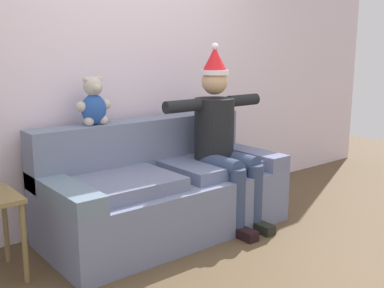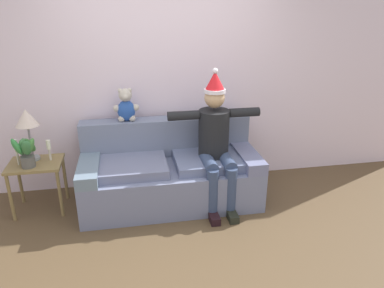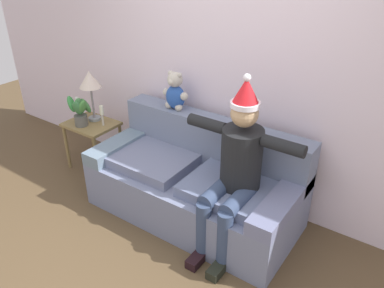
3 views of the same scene
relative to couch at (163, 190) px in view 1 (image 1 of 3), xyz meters
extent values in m
plane|color=brown|center=(0.00, -1.02, -0.34)|extent=(10.00, 10.00, 0.00)
cube|color=silver|center=(0.00, 0.53, 1.01)|extent=(7.00, 0.10, 2.70)
cube|color=slate|center=(0.00, -0.06, -0.12)|extent=(1.98, 0.92, 0.45)
cube|color=slate|center=(0.00, 0.28, 0.33)|extent=(1.98, 0.24, 0.45)
cube|color=slate|center=(-0.88, -0.06, 0.18)|extent=(0.22, 0.92, 0.13)
cube|color=slate|center=(0.88, -0.06, 0.18)|extent=(0.22, 0.92, 0.13)
cube|color=slate|center=(-0.44, -0.11, 0.16)|extent=(0.79, 0.64, 0.10)
cube|color=slate|center=(0.44, -0.11, 0.16)|extent=(0.79, 0.64, 0.10)
cylinder|color=black|center=(0.49, -0.08, 0.47)|extent=(0.34, 0.34, 0.52)
sphere|color=tan|center=(0.49, -0.08, 0.87)|extent=(0.22, 0.22, 0.22)
cylinder|color=white|center=(0.49, -0.08, 0.95)|extent=(0.23, 0.23, 0.04)
cone|color=red|center=(0.49, -0.08, 1.06)|extent=(0.21, 0.21, 0.20)
sphere|color=white|center=(0.49, -0.08, 1.16)|extent=(0.06, 0.06, 0.06)
cylinder|color=#344363|center=(0.39, -0.28, 0.21)|extent=(0.14, 0.40, 0.14)
cylinder|color=#344363|center=(0.39, -0.48, -0.07)|extent=(0.13, 0.13, 0.55)
cube|color=black|center=(0.39, -0.56, -0.30)|extent=(0.10, 0.24, 0.08)
cylinder|color=#344363|center=(0.59, -0.28, 0.21)|extent=(0.14, 0.40, 0.14)
cylinder|color=#344363|center=(0.59, -0.48, -0.07)|extent=(0.13, 0.13, 0.55)
cube|color=black|center=(0.59, -0.56, -0.30)|extent=(0.10, 0.24, 0.08)
cylinder|color=black|center=(0.15, -0.08, 0.69)|extent=(0.34, 0.10, 0.10)
cylinder|color=black|center=(0.83, -0.08, 0.69)|extent=(0.34, 0.10, 0.10)
ellipsoid|color=#274FA3|center=(-0.45, 0.28, 0.68)|extent=(0.20, 0.16, 0.24)
sphere|color=beige|center=(-0.45, 0.28, 0.86)|extent=(0.15, 0.15, 0.15)
sphere|color=beige|center=(-0.45, 0.22, 0.85)|extent=(0.07, 0.07, 0.07)
sphere|color=beige|center=(-0.50, 0.28, 0.91)|extent=(0.05, 0.05, 0.05)
sphere|color=beige|center=(-0.39, 0.28, 0.91)|extent=(0.05, 0.05, 0.05)
sphere|color=beige|center=(-0.55, 0.28, 0.71)|extent=(0.08, 0.08, 0.08)
sphere|color=beige|center=(-0.51, 0.25, 0.59)|extent=(0.08, 0.08, 0.08)
sphere|color=beige|center=(-0.34, 0.28, 0.71)|extent=(0.08, 0.08, 0.08)
sphere|color=beige|center=(-0.39, 0.25, 0.59)|extent=(0.08, 0.08, 0.08)
cylinder|color=olive|center=(-1.20, -0.17, -0.07)|extent=(0.04, 0.04, 0.54)
cylinder|color=olive|center=(-1.20, 0.21, -0.07)|extent=(0.04, 0.04, 0.54)
camera|label=1|loc=(-2.07, -2.94, 1.14)|focal=42.65mm
camera|label=2|loc=(-0.43, -3.73, 1.83)|focal=33.75mm
camera|label=3|loc=(1.72, -2.55, 2.08)|focal=36.26mm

